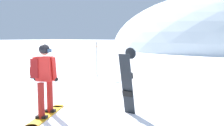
# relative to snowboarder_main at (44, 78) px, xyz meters

# --- Properties ---
(ground_plane) EXTENTS (300.00, 300.00, 0.00)m
(ground_plane) POSITION_rel_snowboarder_main_xyz_m (-0.01, 0.44, -0.92)
(ground_plane) COLOR white
(snowboarder_main) EXTENTS (0.89, 1.72, 1.71)m
(snowboarder_main) POSITION_rel_snowboarder_main_xyz_m (0.00, 0.00, 0.00)
(snowboarder_main) COLOR orange
(snowboarder_main) RESTS_ON ground
(spare_snowboard) EXTENTS (0.28, 0.38, 1.63)m
(spare_snowboard) POSITION_rel_snowboarder_main_xyz_m (1.63, 1.13, -0.09)
(spare_snowboard) COLOR black
(spare_snowboard) RESTS_ON ground
(piste_marker_near) EXTENTS (0.20, 0.20, 1.71)m
(piste_marker_near) POSITION_rel_snowboarder_main_xyz_m (-2.35, 5.41, 0.06)
(piste_marker_near) COLOR black
(piste_marker_near) RESTS_ON ground
(rock_mid) EXTENTS (0.41, 0.34, 0.28)m
(rock_mid) POSITION_rel_snowboarder_main_xyz_m (-4.60, 3.56, -0.92)
(rock_mid) COLOR #4C4742
(rock_mid) RESTS_ON ground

